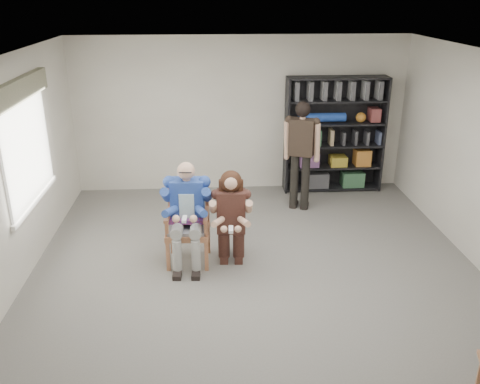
{
  "coord_description": "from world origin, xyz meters",
  "views": [
    {
      "loc": [
        -0.61,
        -5.54,
        3.51
      ],
      "look_at": [
        -0.2,
        0.6,
        1.05
      ],
      "focal_mm": 38.0,
      "sensor_mm": 36.0,
      "label": 1
    }
  ],
  "objects_px": {
    "armchair": "(188,225)",
    "standing_man": "(301,157)",
    "seated_man": "(187,214)",
    "bookshelf": "(334,135)",
    "kneeling_woman": "(231,220)"
  },
  "relations": [
    {
      "from": "armchair",
      "to": "standing_man",
      "type": "height_order",
      "value": "standing_man"
    },
    {
      "from": "seated_man",
      "to": "kneeling_woman",
      "type": "xyz_separation_m",
      "value": [
        0.58,
        -0.12,
        -0.06
      ]
    },
    {
      "from": "seated_man",
      "to": "bookshelf",
      "type": "distance_m",
      "value": 3.69
    },
    {
      "from": "seated_man",
      "to": "kneeling_woman",
      "type": "relative_size",
      "value": 1.09
    },
    {
      "from": "seated_man",
      "to": "bookshelf",
      "type": "relative_size",
      "value": 0.69
    },
    {
      "from": "seated_man",
      "to": "bookshelf",
      "type": "bearing_deg",
      "value": 48.12
    },
    {
      "from": "armchair",
      "to": "bookshelf",
      "type": "bearing_deg",
      "value": 48.12
    },
    {
      "from": "seated_man",
      "to": "standing_man",
      "type": "xyz_separation_m",
      "value": [
        1.83,
        1.73,
        0.2
      ]
    },
    {
      "from": "seated_man",
      "to": "kneeling_woman",
      "type": "bearing_deg",
      "value": -8.52
    },
    {
      "from": "seated_man",
      "to": "kneeling_woman",
      "type": "distance_m",
      "value": 0.6
    },
    {
      "from": "seated_man",
      "to": "standing_man",
      "type": "relative_size",
      "value": 0.78
    },
    {
      "from": "armchair",
      "to": "bookshelf",
      "type": "relative_size",
      "value": 0.53
    },
    {
      "from": "armchair",
      "to": "standing_man",
      "type": "relative_size",
      "value": 0.6
    },
    {
      "from": "kneeling_woman",
      "to": "standing_man",
      "type": "xyz_separation_m",
      "value": [
        1.25,
        1.85,
        0.26
      ]
    },
    {
      "from": "kneeling_woman",
      "to": "standing_man",
      "type": "bearing_deg",
      "value": 59.04
    }
  ]
}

